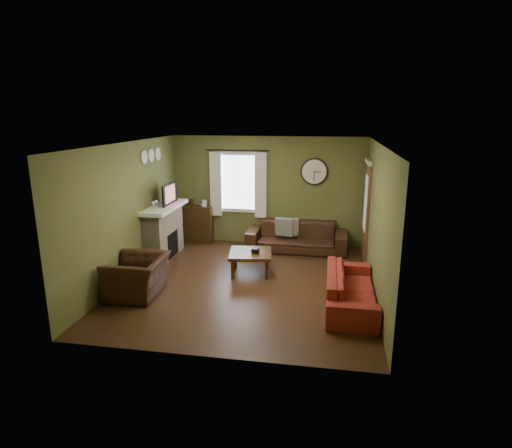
% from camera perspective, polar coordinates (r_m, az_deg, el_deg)
% --- Properties ---
extents(floor, '(4.60, 5.20, 0.00)m').
position_cam_1_polar(floor, '(8.19, -1.18, -7.79)').
color(floor, '#352011').
rests_on(floor, ground).
extents(ceiling, '(4.60, 5.20, 0.00)m').
position_cam_1_polar(ceiling, '(7.60, -1.28, 10.66)').
color(ceiling, white).
rests_on(ceiling, ground).
extents(wall_left, '(0.00, 5.20, 2.60)m').
position_cam_1_polar(wall_left, '(8.53, -16.58, 1.65)').
color(wall_left, brown).
rests_on(wall_left, ground).
extents(wall_right, '(0.00, 5.20, 2.60)m').
position_cam_1_polar(wall_right, '(7.70, 15.82, 0.36)').
color(wall_right, brown).
rests_on(wall_right, ground).
extents(wall_back, '(4.60, 0.00, 2.60)m').
position_cam_1_polar(wall_back, '(10.30, 1.55, 4.41)').
color(wall_back, brown).
rests_on(wall_back, ground).
extents(wall_front, '(4.60, 0.00, 2.60)m').
position_cam_1_polar(wall_front, '(5.37, -6.56, -5.32)').
color(wall_front, brown).
rests_on(wall_front, ground).
extents(fireplace, '(0.40, 1.40, 1.10)m').
position_cam_1_polar(fireplace, '(9.64, -12.21, -1.21)').
color(fireplace, tan).
rests_on(fireplace, floor).
extents(firebox, '(0.04, 0.60, 0.55)m').
position_cam_1_polar(firebox, '(9.64, -11.09, -2.69)').
color(firebox, black).
rests_on(firebox, fireplace).
extents(mantel, '(0.58, 1.60, 0.08)m').
position_cam_1_polar(mantel, '(9.49, -12.24, 2.21)').
color(mantel, white).
rests_on(mantel, fireplace).
extents(tv, '(0.08, 0.60, 0.35)m').
position_cam_1_polar(tv, '(9.58, -11.86, 3.65)').
color(tv, black).
rests_on(tv, mantel).
extents(tv_screen, '(0.02, 0.62, 0.36)m').
position_cam_1_polar(tv_screen, '(9.54, -11.43, 3.97)').
color(tv_screen, '#994C3F').
rests_on(tv_screen, mantel).
extents(medallion_left, '(0.28, 0.28, 0.03)m').
position_cam_1_polar(medallion_left, '(9.09, -14.68, 8.63)').
color(medallion_left, white).
rests_on(medallion_left, wall_left).
extents(medallion_mid, '(0.28, 0.28, 0.03)m').
position_cam_1_polar(medallion_mid, '(9.40, -13.80, 8.87)').
color(medallion_mid, white).
rests_on(medallion_mid, wall_left).
extents(medallion_right, '(0.28, 0.28, 0.03)m').
position_cam_1_polar(medallion_right, '(9.73, -12.98, 9.09)').
color(medallion_right, white).
rests_on(medallion_right, wall_left).
extents(window_pane, '(1.00, 0.02, 1.30)m').
position_cam_1_polar(window_pane, '(10.37, -2.31, 5.59)').
color(window_pane, silver).
rests_on(window_pane, wall_back).
extents(curtain_rod, '(0.03, 0.03, 1.50)m').
position_cam_1_polar(curtain_rod, '(10.18, -2.47, 9.79)').
color(curtain_rod, black).
rests_on(curtain_rod, wall_back).
extents(curtain_left, '(0.28, 0.04, 1.55)m').
position_cam_1_polar(curtain_left, '(10.41, -5.39, 5.30)').
color(curtain_left, white).
rests_on(curtain_left, wall_back).
extents(curtain_right, '(0.28, 0.04, 1.55)m').
position_cam_1_polar(curtain_right, '(10.18, 0.62, 5.15)').
color(curtain_right, white).
rests_on(curtain_right, wall_back).
extents(wall_clock, '(0.64, 0.06, 0.64)m').
position_cam_1_polar(wall_clock, '(10.08, 7.77, 6.93)').
color(wall_clock, white).
rests_on(wall_clock, wall_back).
extents(door, '(0.05, 0.90, 2.10)m').
position_cam_1_polar(door, '(9.55, 14.48, 1.60)').
color(door, brown).
rests_on(door, floor).
extents(bookshelf, '(0.76, 0.32, 0.91)m').
position_cam_1_polar(bookshelf, '(10.69, -7.83, 0.01)').
color(bookshelf, '#34210E').
rests_on(bookshelf, floor).
extents(book, '(0.29, 0.29, 0.02)m').
position_cam_1_polar(book, '(10.70, -7.70, 2.82)').
color(book, '#3C210D').
rests_on(book, bookshelf).
extents(sofa_brown, '(2.30, 0.90, 0.67)m').
position_cam_1_polar(sofa_brown, '(9.99, 5.41, -1.67)').
color(sofa_brown, black).
rests_on(sofa_brown, floor).
extents(pillow_left, '(0.44, 0.23, 0.42)m').
position_cam_1_polar(pillow_left, '(9.97, 3.82, -0.39)').
color(pillow_left, gray).
rests_on(pillow_left, sofa_brown).
extents(pillow_right, '(0.41, 0.13, 0.41)m').
position_cam_1_polar(pillow_right, '(10.00, 4.55, -0.35)').
color(pillow_right, gray).
rests_on(pillow_right, sofa_brown).
extents(sofa_red, '(0.79, 2.03, 0.59)m').
position_cam_1_polar(sofa_red, '(7.35, 12.52, -8.38)').
color(sofa_red, maroon).
rests_on(sofa_red, floor).
extents(armchair, '(0.99, 1.11, 0.69)m').
position_cam_1_polar(armchair, '(7.82, -15.53, -6.75)').
color(armchair, black).
rests_on(armchair, floor).
extents(coffee_table, '(0.93, 0.93, 0.44)m').
position_cam_1_polar(coffee_table, '(8.59, -0.74, -5.15)').
color(coffee_table, '#3C210D').
rests_on(coffee_table, floor).
extents(tissue_box, '(0.15, 0.15, 0.10)m').
position_cam_1_polar(tissue_box, '(8.45, -0.08, -4.18)').
color(tissue_box, black).
rests_on(tissue_box, coffee_table).
extents(wine_glass_a, '(0.07, 0.07, 0.20)m').
position_cam_1_polar(wine_glass_a, '(8.94, -13.52, 2.31)').
color(wine_glass_a, white).
rests_on(wine_glass_a, mantel).
extents(wine_glass_b, '(0.07, 0.07, 0.19)m').
position_cam_1_polar(wine_glass_b, '(9.08, -13.14, 2.49)').
color(wine_glass_b, white).
rests_on(wine_glass_b, mantel).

